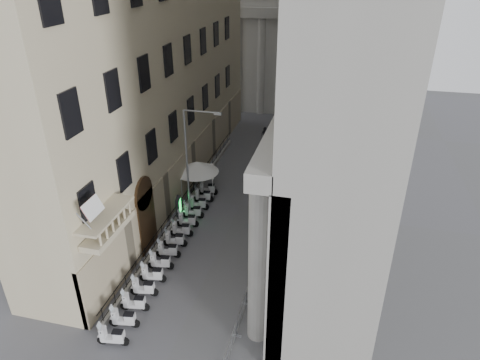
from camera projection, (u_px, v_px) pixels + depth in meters
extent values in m
cylinder|color=silver|center=(182.00, 191.00, 36.01)|extent=(0.06, 0.06, 2.07)
cylinder|color=silver|center=(212.00, 194.00, 35.46)|extent=(0.06, 0.06, 2.07)
cylinder|color=silver|center=(192.00, 177.00, 38.28)|extent=(0.06, 0.06, 2.07)
cylinder|color=silver|center=(220.00, 180.00, 37.73)|extent=(0.06, 0.06, 2.07)
cube|color=white|center=(201.00, 174.00, 36.37)|extent=(2.82, 2.82, 0.11)
cone|color=white|center=(201.00, 169.00, 36.16)|extent=(3.76, 3.76, 0.94)
cylinder|color=#989AA0|center=(187.00, 166.00, 32.45)|extent=(0.16, 0.16, 8.83)
cylinder|color=#989AA0|center=(201.00, 112.00, 30.12)|extent=(2.65, 0.14, 0.12)
cube|color=#989AA0|center=(218.00, 114.00, 29.88)|extent=(0.55, 0.25, 0.17)
cube|color=black|center=(179.00, 208.00, 33.62)|extent=(0.44, 0.94, 1.92)
cube|color=#19E54C|center=(180.00, 206.00, 33.51)|extent=(0.17, 0.68, 1.07)
imported|color=black|center=(277.00, 150.00, 43.94)|extent=(0.75, 0.62, 1.75)
imported|color=black|center=(290.00, 157.00, 42.28)|extent=(1.19, 1.11, 1.94)
imported|color=black|center=(265.00, 134.00, 48.19)|extent=(0.82, 0.58, 1.60)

